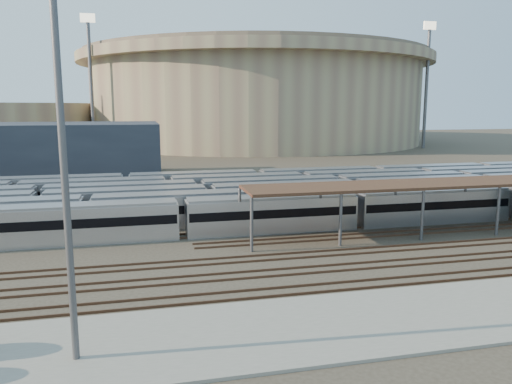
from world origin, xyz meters
name	(u,v)px	position (x,y,z in m)	size (l,w,h in m)	color
ground	(340,250)	(0.00, 0.00, 0.00)	(420.00, 420.00, 0.00)	#383026
apron	(359,322)	(-5.00, -15.00, 0.10)	(50.00, 9.00, 0.20)	gray
subway_trains	(287,196)	(0.58, 18.50, 1.80)	(130.11, 23.90, 3.60)	silver
empty_tracks	(363,266)	(0.00, -5.00, 0.09)	(170.00, 9.62, 0.18)	#4C3323
stadium	(256,97)	(25.00, 140.00, 16.47)	(124.00, 124.00, 32.50)	gray
service_building	(40,151)	(-35.00, 55.00, 5.00)	(42.00, 20.00, 10.00)	#1E232D
floodlight_0	(91,79)	(-30.00, 110.00, 20.65)	(4.00, 1.00, 38.40)	#515055
floodlight_2	(427,81)	(70.00, 100.00, 20.65)	(4.00, 1.00, 38.40)	#515055
floodlight_3	(156,86)	(-10.00, 160.00, 20.65)	(4.00, 1.00, 38.40)	#515055
yard_light_pole	(62,142)	(-21.20, -15.93, 11.34)	(0.81, 0.36, 22.12)	#515055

